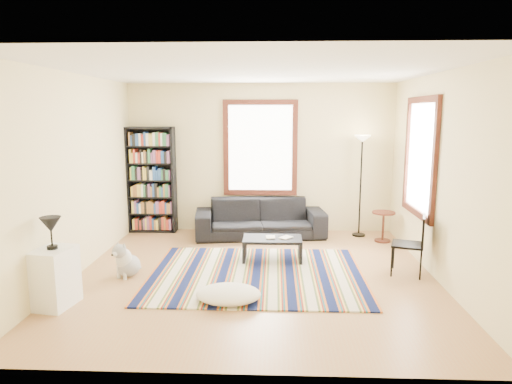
{
  "coord_description": "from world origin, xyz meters",
  "views": [
    {
      "loc": [
        0.27,
        -6.15,
        2.26
      ],
      "look_at": [
        0.0,
        0.5,
        1.1
      ],
      "focal_mm": 32.0,
      "sensor_mm": 36.0,
      "label": 1
    }
  ],
  "objects_px": {
    "floor_cushion": "(228,294)",
    "folding_chair": "(408,245)",
    "dog": "(128,259)",
    "coffee_table": "(272,249)",
    "floor_lamp": "(361,186)",
    "side_table": "(383,227)",
    "white_cabinet": "(55,278)",
    "sofa": "(260,218)",
    "bookshelf": "(152,180)"
  },
  "relations": [
    {
      "from": "floor_cushion",
      "to": "folding_chair",
      "type": "xyz_separation_m",
      "value": [
        2.42,
        1.07,
        0.33
      ]
    },
    {
      "from": "dog",
      "to": "coffee_table",
      "type": "bearing_deg",
      "value": 44.88
    },
    {
      "from": "floor_cushion",
      "to": "coffee_table",
      "type": "bearing_deg",
      "value": 71.94
    },
    {
      "from": "dog",
      "to": "floor_lamp",
      "type": "bearing_deg",
      "value": 56.4
    },
    {
      "from": "floor_lamp",
      "to": "side_table",
      "type": "distance_m",
      "value": 0.84
    },
    {
      "from": "side_table",
      "to": "dog",
      "type": "height_order",
      "value": "side_table"
    },
    {
      "from": "white_cabinet",
      "to": "dog",
      "type": "height_order",
      "value": "white_cabinet"
    },
    {
      "from": "floor_cushion",
      "to": "floor_lamp",
      "type": "xyz_separation_m",
      "value": [
        2.12,
        3.1,
        0.83
      ]
    },
    {
      "from": "sofa",
      "to": "folding_chair",
      "type": "distance_m",
      "value": 2.88
    },
    {
      "from": "sofa",
      "to": "coffee_table",
      "type": "bearing_deg",
      "value": -87.83
    },
    {
      "from": "coffee_table",
      "to": "folding_chair",
      "type": "height_order",
      "value": "folding_chair"
    },
    {
      "from": "floor_cushion",
      "to": "side_table",
      "type": "xyz_separation_m",
      "value": [
        2.47,
        2.73,
        0.17
      ]
    },
    {
      "from": "bookshelf",
      "to": "coffee_table",
      "type": "relative_size",
      "value": 2.22
    },
    {
      "from": "floor_cushion",
      "to": "dog",
      "type": "relative_size",
      "value": 1.6
    },
    {
      "from": "coffee_table",
      "to": "floor_lamp",
      "type": "bearing_deg",
      "value": 43.32
    },
    {
      "from": "side_table",
      "to": "dog",
      "type": "xyz_separation_m",
      "value": [
        -3.96,
        -1.88,
        -0.02
      ]
    },
    {
      "from": "side_table",
      "to": "white_cabinet",
      "type": "relative_size",
      "value": 0.77
    },
    {
      "from": "folding_chair",
      "to": "white_cabinet",
      "type": "distance_m",
      "value": 4.63
    },
    {
      "from": "sofa",
      "to": "side_table",
      "type": "distance_m",
      "value": 2.21
    },
    {
      "from": "coffee_table",
      "to": "dog",
      "type": "distance_m",
      "value": 2.15
    },
    {
      "from": "folding_chair",
      "to": "sofa",
      "type": "bearing_deg",
      "value": 156.0
    },
    {
      "from": "coffee_table",
      "to": "dog",
      "type": "relative_size",
      "value": 1.82
    },
    {
      "from": "floor_lamp",
      "to": "floor_cushion",
      "type": "bearing_deg",
      "value": -124.33
    },
    {
      "from": "bookshelf",
      "to": "floor_cushion",
      "type": "xyz_separation_m",
      "value": [
        1.79,
        -3.27,
        -0.9
      ]
    },
    {
      "from": "coffee_table",
      "to": "side_table",
      "type": "height_order",
      "value": "side_table"
    },
    {
      "from": "dog",
      "to": "white_cabinet",
      "type": "bearing_deg",
      "value": -93.13
    },
    {
      "from": "floor_lamp",
      "to": "side_table",
      "type": "xyz_separation_m",
      "value": [
        0.35,
        -0.38,
        -0.66
      ]
    },
    {
      "from": "coffee_table",
      "to": "side_table",
      "type": "xyz_separation_m",
      "value": [
        1.95,
        1.13,
        0.09
      ]
    },
    {
      "from": "floor_cushion",
      "to": "floor_lamp",
      "type": "bearing_deg",
      "value": 55.67
    },
    {
      "from": "sofa",
      "to": "floor_lamp",
      "type": "bearing_deg",
      "value": -4.26
    },
    {
      "from": "sofa",
      "to": "floor_cushion",
      "type": "distance_m",
      "value": 3.03
    },
    {
      "from": "bookshelf",
      "to": "floor_lamp",
      "type": "bearing_deg",
      "value": -2.49
    },
    {
      "from": "sofa",
      "to": "coffee_table",
      "type": "relative_size",
      "value": 2.61
    },
    {
      "from": "bookshelf",
      "to": "white_cabinet",
      "type": "distance_m",
      "value": 3.54
    },
    {
      "from": "bookshelf",
      "to": "floor_cushion",
      "type": "relative_size",
      "value": 2.53
    },
    {
      "from": "folding_chair",
      "to": "bookshelf",
      "type": "bearing_deg",
      "value": 170.48
    },
    {
      "from": "floor_lamp",
      "to": "folding_chair",
      "type": "xyz_separation_m",
      "value": [
        0.3,
        -2.03,
        -0.5
      ]
    },
    {
      "from": "white_cabinet",
      "to": "folding_chair",
      "type": "bearing_deg",
      "value": 25.48
    },
    {
      "from": "floor_cushion",
      "to": "white_cabinet",
      "type": "xyz_separation_m",
      "value": [
        -2.03,
        -0.2,
        0.25
      ]
    },
    {
      "from": "coffee_table",
      "to": "side_table",
      "type": "relative_size",
      "value": 1.67
    },
    {
      "from": "sofa",
      "to": "white_cabinet",
      "type": "relative_size",
      "value": 3.36
    },
    {
      "from": "side_table",
      "to": "dog",
      "type": "relative_size",
      "value": 1.09
    },
    {
      "from": "floor_lamp",
      "to": "side_table",
      "type": "height_order",
      "value": "floor_lamp"
    },
    {
      "from": "sofa",
      "to": "side_table",
      "type": "height_order",
      "value": "sofa"
    },
    {
      "from": "bookshelf",
      "to": "coffee_table",
      "type": "distance_m",
      "value": 2.97
    },
    {
      "from": "coffee_table",
      "to": "floor_cushion",
      "type": "xyz_separation_m",
      "value": [
        -0.52,
        -1.6,
        -0.08
      ]
    },
    {
      "from": "bookshelf",
      "to": "white_cabinet",
      "type": "height_order",
      "value": "bookshelf"
    },
    {
      "from": "floor_cushion",
      "to": "side_table",
      "type": "distance_m",
      "value": 3.69
    },
    {
      "from": "coffee_table",
      "to": "white_cabinet",
      "type": "distance_m",
      "value": 3.12
    },
    {
      "from": "coffee_table",
      "to": "sofa",
      "type": "bearing_deg",
      "value": 99.54
    }
  ]
}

